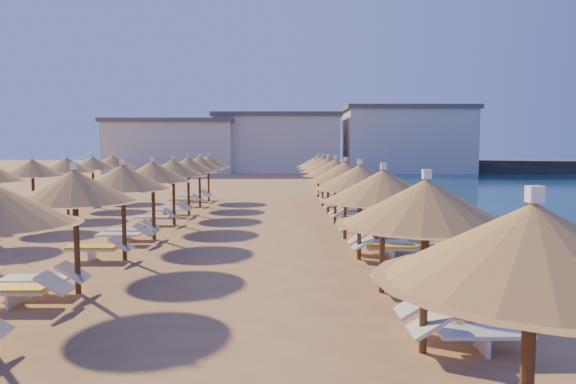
{
  "coord_description": "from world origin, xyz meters",
  "views": [
    {
      "loc": [
        0.99,
        -16.63,
        3.09
      ],
      "look_at": [
        1.22,
        4.0,
        1.3
      ],
      "focal_mm": 32.0,
      "sensor_mm": 36.0,
      "label": 1
    }
  ],
  "objects_px": {
    "beachgoer_b": "(374,209)",
    "jetty": "(503,167)",
    "beachgoer_a": "(378,212)",
    "parasol_row_east": "(352,176)",
    "parasol_row_west": "(139,176)"
  },
  "relations": [
    {
      "from": "beachgoer_b",
      "to": "jetty",
      "type": "bearing_deg",
      "value": 102.15
    },
    {
      "from": "jetty",
      "to": "beachgoer_b",
      "type": "bearing_deg",
      "value": -108.54
    },
    {
      "from": "jetty",
      "to": "beachgoer_b",
      "type": "distance_m",
      "value": 48.81
    },
    {
      "from": "beachgoer_a",
      "to": "beachgoer_b",
      "type": "height_order",
      "value": "beachgoer_a"
    },
    {
      "from": "beachgoer_a",
      "to": "parasol_row_east",
      "type": "bearing_deg",
      "value": -24.16
    },
    {
      "from": "parasol_row_west",
      "to": "beachgoer_a",
      "type": "height_order",
      "value": "parasol_row_west"
    },
    {
      "from": "parasol_row_east",
      "to": "beachgoer_a",
      "type": "bearing_deg",
      "value": 60.14
    },
    {
      "from": "parasol_row_east",
      "to": "beachgoer_b",
      "type": "height_order",
      "value": "parasol_row_east"
    },
    {
      "from": "jetty",
      "to": "beachgoer_a",
      "type": "distance_m",
      "value": 50.27
    },
    {
      "from": "jetty",
      "to": "parasol_row_west",
      "type": "distance_m",
      "value": 56.08
    },
    {
      "from": "jetty",
      "to": "parasol_row_west",
      "type": "bearing_deg",
      "value": -113.75
    },
    {
      "from": "parasol_row_west",
      "to": "beachgoer_b",
      "type": "height_order",
      "value": "parasol_row_west"
    },
    {
      "from": "parasol_row_west",
      "to": "beachgoer_b",
      "type": "distance_m",
      "value": 8.79
    },
    {
      "from": "jetty",
      "to": "beachgoer_b",
      "type": "relative_size",
      "value": 19.48
    },
    {
      "from": "parasol_row_east",
      "to": "beachgoer_a",
      "type": "height_order",
      "value": "parasol_row_east"
    }
  ]
}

